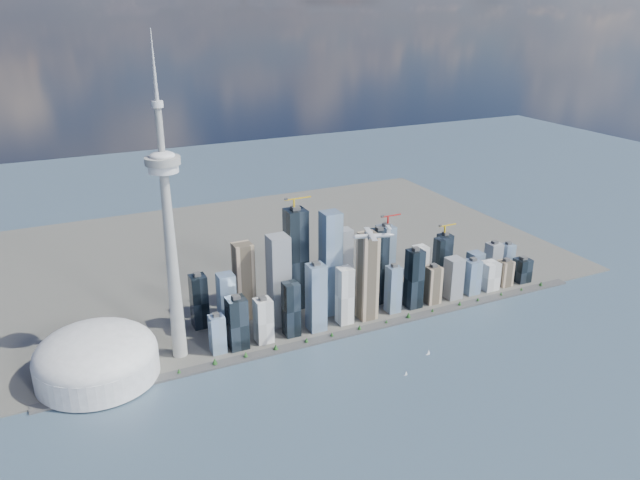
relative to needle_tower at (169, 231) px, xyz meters
name	(u,v)px	position (x,y,z in m)	size (l,w,h in m)	color
ground	(420,407)	(300.00, -310.00, -235.84)	(4000.00, 4000.00, 0.00)	#34425B
seawall	(345,334)	(300.00, -60.00, -233.84)	(1100.00, 22.00, 4.00)	#383838
land	(262,253)	(300.00, 390.00, -234.34)	(1400.00, 900.00, 3.00)	#4C4C47
shoreline_trees	(345,331)	(300.00, -60.00, -227.06)	(960.53, 7.20, 8.80)	#3F2D1E
skyscraper_cluster	(352,277)	(359.62, 26.82, -163.58)	(736.00, 142.00, 234.50)	black
needle_tower	(169,231)	(0.00, 0.00, 0.00)	(56.00, 56.00, 550.50)	gray
dome_stadium	(96,357)	(-140.00, -10.00, -196.40)	(200.00, 200.00, 86.00)	silver
airplane	(373,235)	(318.16, -118.85, -17.97)	(73.17, 65.32, 18.16)	silver
sailboat_west	(406,374)	(328.48, -225.37, -233.00)	(6.35, 1.70, 8.86)	silver
sailboat_east	(428,353)	(400.70, -186.81, -232.37)	(7.76, 2.14, 10.82)	silver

